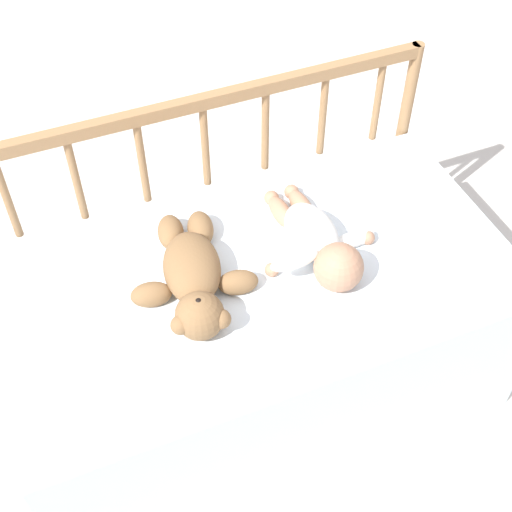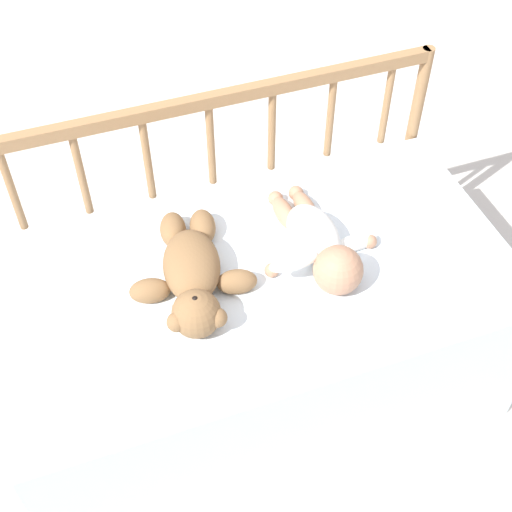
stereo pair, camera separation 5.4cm
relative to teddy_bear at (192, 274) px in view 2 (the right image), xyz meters
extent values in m
plane|color=silver|center=(0.17, -0.02, -0.56)|extent=(12.00, 12.00, 0.00)
cube|color=silver|center=(0.17, -0.02, -0.31)|extent=(1.33, 0.71, 0.51)
cylinder|color=#997047|center=(0.81, 0.36, -0.16)|extent=(0.04, 0.04, 0.82)
cube|color=#997047|center=(0.17, 0.36, 0.23)|extent=(1.30, 0.03, 0.04)
cylinder|color=#997047|center=(-0.37, 0.36, 0.08)|extent=(0.02, 0.02, 0.27)
cylinder|color=#997047|center=(-0.19, 0.36, 0.08)|extent=(0.02, 0.02, 0.27)
cylinder|color=#997047|center=(-0.01, 0.36, 0.08)|extent=(0.02, 0.02, 0.27)
cylinder|color=#997047|center=(0.17, 0.36, 0.08)|extent=(0.02, 0.02, 0.27)
cylinder|color=#997047|center=(0.35, 0.36, 0.08)|extent=(0.02, 0.02, 0.27)
cylinder|color=#997047|center=(0.53, 0.36, 0.08)|extent=(0.02, 0.02, 0.27)
cylinder|color=#997047|center=(0.71, 0.36, 0.08)|extent=(0.02, 0.02, 0.27)
cube|color=white|center=(0.18, 0.03, -0.05)|extent=(0.85, 0.53, 0.01)
ellipsoid|color=olive|center=(0.01, 0.03, 0.00)|extent=(0.19, 0.25, 0.11)
sphere|color=olive|center=(-0.03, -0.13, 0.01)|extent=(0.12, 0.12, 0.12)
sphere|color=tan|center=(-0.03, -0.13, 0.04)|extent=(0.05, 0.05, 0.05)
sphere|color=black|center=(-0.03, -0.13, 0.06)|extent=(0.02, 0.02, 0.02)
sphere|color=olive|center=(0.01, -0.16, 0.01)|extent=(0.05, 0.05, 0.05)
sphere|color=olive|center=(-0.08, -0.14, 0.01)|extent=(0.05, 0.05, 0.05)
ellipsoid|color=olive|center=(0.10, -0.05, -0.02)|extent=(0.11, 0.08, 0.06)
ellipsoid|color=olive|center=(-0.11, 0.00, -0.02)|extent=(0.11, 0.08, 0.06)
ellipsoid|color=olive|center=(0.08, 0.16, -0.02)|extent=(0.09, 0.13, 0.07)
ellipsoid|color=olive|center=(0.00, 0.18, -0.02)|extent=(0.09, 0.13, 0.07)
ellipsoid|color=white|center=(0.34, 0.03, 0.00)|extent=(0.13, 0.21, 0.10)
sphere|color=tan|center=(0.34, -0.12, 0.01)|extent=(0.13, 0.13, 0.13)
ellipsoid|color=white|center=(0.44, -0.02, -0.03)|extent=(0.13, 0.05, 0.04)
ellipsoid|color=white|center=(0.24, -0.08, 0.04)|extent=(0.13, 0.05, 0.04)
sphere|color=tan|center=(0.48, -0.03, -0.03)|extent=(0.04, 0.04, 0.04)
sphere|color=tan|center=(0.20, -0.03, -0.03)|extent=(0.04, 0.04, 0.04)
ellipsoid|color=tan|center=(0.37, 0.15, -0.03)|extent=(0.05, 0.13, 0.05)
ellipsoid|color=tan|center=(0.30, 0.15, -0.03)|extent=(0.05, 0.13, 0.05)
sphere|color=tan|center=(0.36, 0.21, -0.03)|extent=(0.04, 0.04, 0.04)
sphere|color=tan|center=(0.30, 0.21, -0.03)|extent=(0.04, 0.04, 0.04)
camera|label=1|loc=(-0.29, -1.11, 1.34)|focal=50.00mm
camera|label=2|loc=(-0.24, -1.13, 1.34)|focal=50.00mm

